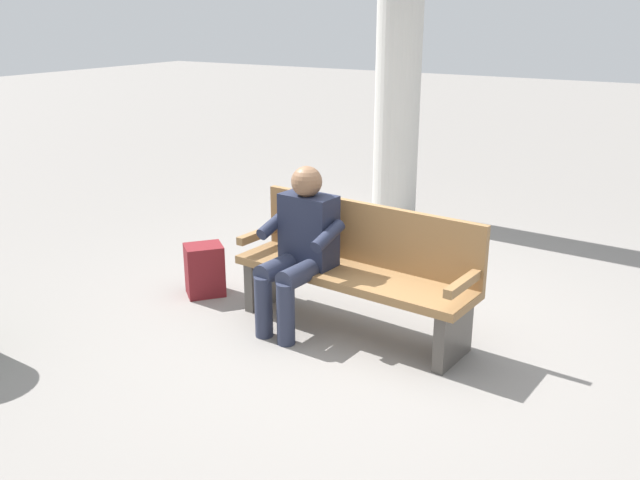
# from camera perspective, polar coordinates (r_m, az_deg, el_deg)

# --- Properties ---
(ground_plane) EXTENTS (40.00, 40.00, 0.00)m
(ground_plane) POSITION_cam_1_polar(r_m,az_deg,el_deg) (5.06, 2.59, -7.40)
(ground_plane) COLOR gray
(bench_near) EXTENTS (1.83, 0.62, 0.90)m
(bench_near) POSITION_cam_1_polar(r_m,az_deg,el_deg) (4.93, 3.12, -2.31)
(bench_near) COLOR olive
(bench_near) RESTS_ON ground
(person_seated) EXTENTS (0.59, 0.60, 1.18)m
(person_seated) POSITION_cam_1_polar(r_m,az_deg,el_deg) (4.88, -1.72, -0.39)
(person_seated) COLOR #1E2338
(person_seated) RESTS_ON ground
(backpack) EXTENTS (0.38, 0.38, 0.42)m
(backpack) POSITION_cam_1_polar(r_m,az_deg,el_deg) (5.66, -9.54, -2.46)
(backpack) COLOR maroon
(backpack) RESTS_ON ground
(support_pillar) EXTENTS (0.49, 0.49, 3.29)m
(support_pillar) POSITION_cam_1_polar(r_m,az_deg,el_deg) (7.58, 6.52, 14.16)
(support_pillar) COLOR beige
(support_pillar) RESTS_ON ground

